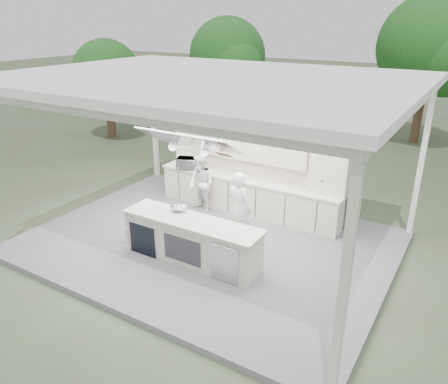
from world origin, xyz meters
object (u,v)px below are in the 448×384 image
Objects in this scene: back_counter at (248,195)px; sous_chef at (201,184)px; demo_island at (191,240)px; head_chef at (239,209)px.

back_counter is 1.25m from sous_chef.
sous_chef reaches higher than back_counter.
sous_chef is at bearing -150.63° from back_counter.
back_counter is 3.28× the size of sous_chef.
demo_island and back_counter have the same top height.
sous_chef is (-1.06, -0.60, 0.30)m from back_counter.
head_chef is 1.99m from sous_chef.
head_chef is at bearing 68.40° from demo_island.
head_chef is (0.65, -1.61, 0.38)m from back_counter.
head_chef reaches higher than back_counter.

